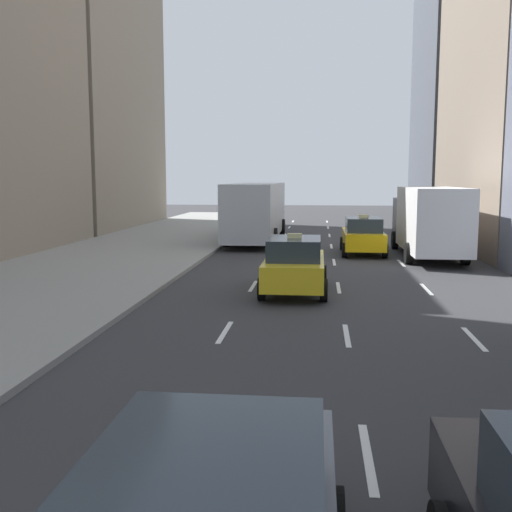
{
  "coord_description": "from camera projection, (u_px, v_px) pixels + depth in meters",
  "views": [
    {
      "loc": [
        1.94,
        0.63,
        3.55
      ],
      "look_at": [
        0.44,
        14.83,
        1.69
      ],
      "focal_mm": 42.0,
      "sensor_mm": 36.0,
      "label": 1
    }
  ],
  "objects": [
    {
      "name": "box_truck",
      "position": [
        429.0,
        220.0,
        26.64
      ],
      "size": [
        2.58,
        8.4,
        3.15
      ],
      "color": "#262628",
      "rests_on": "ground"
    },
    {
      "name": "sidewalk_left",
      "position": [
        122.0,
        255.0,
        27.38
      ],
      "size": [
        8.0,
        66.0,
        0.15
      ],
      "primitive_type": "cube",
      "color": "gray",
      "rests_on": "ground"
    },
    {
      "name": "taxi_second",
      "position": [
        295.0,
        265.0,
        18.59
      ],
      "size": [
        2.02,
        4.4,
        1.87
      ],
      "color": "yellow",
      "rests_on": "ground"
    },
    {
      "name": "city_bus",
      "position": [
        257.0,
        209.0,
        34.06
      ],
      "size": [
        2.8,
        11.61,
        3.25
      ],
      "color": "#B7BCC1",
      "rests_on": "ground"
    },
    {
      "name": "taxi_lead",
      "position": [
        363.0,
        235.0,
        28.04
      ],
      "size": [
        2.02,
        4.4,
        1.87
      ],
      "color": "yellow",
      "rests_on": "ground"
    },
    {
      "name": "lane_markings",
      "position": [
        336.0,
        273.0,
        22.45
      ],
      "size": [
        5.72,
        56.0,
        0.01
      ],
      "color": "white",
      "rests_on": "ground"
    }
  ]
}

